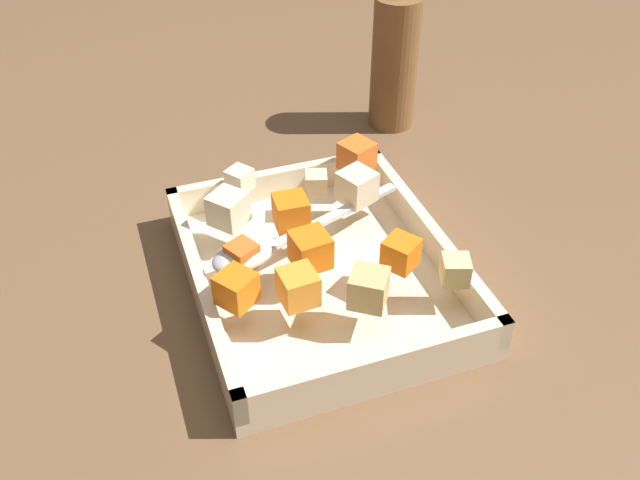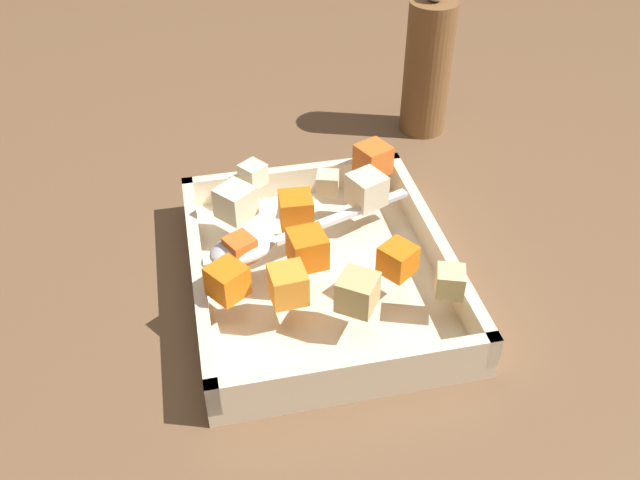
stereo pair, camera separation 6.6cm
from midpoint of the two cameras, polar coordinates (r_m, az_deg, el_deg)
The scene contains 17 objects.
ground_plane at distance 0.71m, azimuth -3.35°, elevation -3.36°, with size 4.00×4.00×0.00m, color brown.
baking_dish at distance 0.69m, azimuth -2.75°, elevation -2.93°, with size 0.30×0.25×0.05m.
carrot_chunk_under_handle at distance 0.77m, azimuth 0.62°, elevation 6.91°, with size 0.03×0.03×0.03m, color orange.
carrot_chunk_mid_left at distance 0.64m, azimuth 3.82°, elevation -1.20°, with size 0.03×0.03×0.03m, color orange.
carrot_chunk_near_spoon at distance 0.61m, azimuth -4.97°, elevation -4.05°, with size 0.03×0.03×0.03m, color orange.
carrot_chunk_heap_top at distance 0.64m, azimuth -3.76°, elevation -0.94°, with size 0.03×0.03×0.03m, color orange.
carrot_chunk_corner_ne at distance 0.65m, azimuth -9.41°, elevation -1.42°, with size 0.03×0.03×0.03m, color orange.
carrot_chunk_rim_edge at distance 0.69m, azimuth -5.19°, elevation 2.23°, with size 0.03×0.03×0.03m, color orange.
carrot_chunk_corner_sw at distance 0.61m, azimuth -10.07°, elevation -4.14°, with size 0.03×0.03×0.03m, color orange.
potato_chunk_far_right at distance 0.60m, azimuth 0.92°, elevation -4.17°, with size 0.03×0.03×0.03m, color tan.
potato_chunk_mid_right at distance 0.74m, azimuth -2.90°, elevation 4.66°, with size 0.02×0.02×0.02m, color beige.
potato_chunk_front_center at distance 0.63m, azimuth 8.27°, elevation -2.61°, with size 0.03×0.03×0.03m, color #E0CC89.
potato_chunk_heap_side at distance 0.75m, azimuth -9.23°, elevation 4.90°, with size 0.02×0.02×0.02m, color beige.
potato_chunk_near_left at distance 0.70m, azimuth -10.34°, elevation 2.46°, with size 0.03×0.03×0.03m, color beige.
parsnip_chunk_far_left at distance 0.72m, azimuth 0.46°, elevation 4.37°, with size 0.03×0.03×0.03m, color beige.
serving_spoon at distance 0.66m, azimuth -8.16°, elevation -0.84°, with size 0.10×0.22×0.02m.
pepper_mill at distance 0.93m, azimuth 4.12°, elevation 14.47°, with size 0.06×0.06×0.20m.
Camera 1 is at (-0.50, 0.17, 0.48)m, focal length 38.51 mm.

